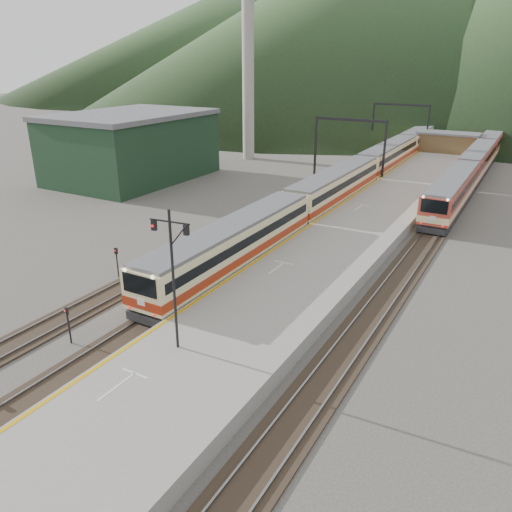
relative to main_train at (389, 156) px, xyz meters
The scene contains 17 objects.
track_main 24.19m from the main_train, 90.00° to the right, with size 2.60×200.00×0.23m.
track_far 24.70m from the main_train, 101.72° to the right, with size 2.60×200.00×0.23m.
track_second 26.78m from the main_train, 64.50° to the right, with size 2.60×200.00×0.23m.
platform 26.75m from the main_train, 77.89° to the right, with size 8.00×100.00×1.00m, color gray.
gantry_near 10.16m from the main_train, 107.38° to the right, with size 9.55×0.25×8.00m.
gantry_far 16.52m from the main_train, 100.17° to the left, with size 9.55×0.25×8.00m.
warehouse 35.74m from the main_train, 141.71° to the right, with size 14.50×20.50×8.60m.
smokestack 25.60m from the main_train, behind, with size 1.80×1.80×30.00m, color #9E998E.
station_shed 14.99m from the main_train, 68.05° to the left, with size 9.40×4.40×3.10m.
hill_a 135.01m from the main_train, 107.63° to the left, with size 180.00×180.00×60.00m, color #2A4125.
hill_d 214.44m from the main_train, 124.30° to the left, with size 200.00×200.00×55.00m, color #2A4125.
main_train is the anchor object (origin of this frame).
second_train 11.77m from the main_train, 12.31° to the left, with size 2.84×58.26×3.47m.
signal_mast 54.27m from the main_train, 85.61° to the right, with size 2.19×0.40×7.48m.
short_signal_a 55.48m from the main_train, 92.50° to the right, with size 0.27×0.23×2.27m.
short_signal_b 40.10m from the main_train, 94.52° to the right, with size 0.25×0.20×2.27m.
short_signal_c 47.71m from the main_train, 98.07° to the right, with size 0.24×0.19×2.27m.
Camera 1 is at (18.82, -7.43, 15.08)m, focal length 35.00 mm.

